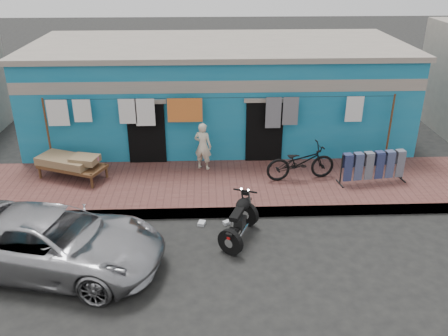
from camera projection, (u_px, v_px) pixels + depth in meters
ground at (228, 253)px, 10.53m from camera, size 80.00×80.00×0.00m
sidewalk at (223, 186)px, 13.20m from camera, size 28.00×3.00×0.25m
curb at (225, 213)px, 11.88m from camera, size 28.00×0.10×0.25m
building at (218, 92)px, 16.15m from camera, size 12.20×5.20×3.36m
clothesline at (195, 115)px, 13.59m from camera, size 10.06×0.06×2.10m
car at (53, 241)px, 9.78m from camera, size 5.06×3.10×1.33m
seated_person at (203, 146)px, 13.68m from camera, size 0.60×0.50×1.41m
bicycle at (301, 158)px, 13.10m from camera, size 2.01×0.96×1.25m
motorcycle at (239, 219)px, 10.83m from camera, size 1.66×2.00×1.05m
charpoy at (72, 167)px, 13.28m from camera, size 2.62×2.33×0.66m
jeans_rack at (373, 167)px, 12.98m from camera, size 2.02×0.89×0.92m
litter_a at (236, 223)px, 11.61m from camera, size 0.17×0.13×0.07m
litter_b at (227, 223)px, 11.60m from camera, size 0.21×0.19×0.08m
litter_c at (202, 223)px, 11.58m from camera, size 0.21×0.24×0.08m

